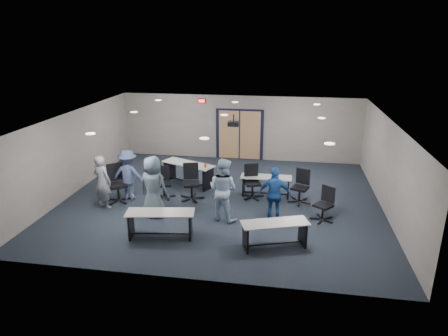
% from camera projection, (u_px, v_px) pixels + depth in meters
% --- Properties ---
extents(floor, '(10.00, 10.00, 0.00)m').
position_uv_depth(floor, '(222.00, 199.00, 12.97)').
color(floor, black).
rests_on(floor, ground).
extents(back_wall, '(10.00, 0.04, 2.70)m').
position_uv_depth(back_wall, '(240.00, 128.00, 16.74)').
color(back_wall, gray).
rests_on(back_wall, floor).
extents(front_wall, '(10.00, 0.04, 2.70)m').
position_uv_depth(front_wall, '(185.00, 223.00, 8.33)').
color(front_wall, gray).
rests_on(front_wall, floor).
extents(left_wall, '(0.04, 9.00, 2.70)m').
position_uv_depth(left_wall, '(74.00, 152.00, 13.31)').
color(left_wall, gray).
rests_on(left_wall, floor).
extents(right_wall, '(0.04, 9.00, 2.70)m').
position_uv_depth(right_wall, '(388.00, 168.00, 11.77)').
color(right_wall, gray).
rests_on(right_wall, floor).
extents(ceiling, '(10.00, 9.00, 0.04)m').
position_uv_depth(ceiling, '(222.00, 117.00, 12.11)').
color(ceiling, silver).
rests_on(ceiling, back_wall).
extents(double_door, '(2.00, 0.07, 2.20)m').
position_uv_depth(double_door, '(240.00, 135.00, 16.81)').
color(double_door, black).
rests_on(double_door, back_wall).
extents(exit_sign, '(0.32, 0.07, 0.18)m').
position_uv_depth(exit_sign, '(202.00, 101.00, 16.59)').
color(exit_sign, black).
rests_on(exit_sign, back_wall).
extents(ceiling_projector, '(0.35, 0.32, 0.37)m').
position_uv_depth(ceiling_projector, '(234.00, 124.00, 12.62)').
color(ceiling_projector, black).
rests_on(ceiling_projector, ceiling).
extents(ceiling_can_lights, '(6.24, 5.74, 0.02)m').
position_uv_depth(ceiling_can_lights, '(223.00, 117.00, 12.35)').
color(ceiling_can_lights, white).
rests_on(ceiling_can_lights, ceiling).
extents(table_front_left, '(1.84, 0.86, 0.72)m').
position_uv_depth(table_front_left, '(161.00, 220.00, 10.42)').
color(table_front_left, '#A4A29B').
rests_on(table_front_left, floor).
extents(table_front_right, '(1.76, 1.08, 0.68)m').
position_uv_depth(table_front_right, '(275.00, 230.00, 9.93)').
color(table_front_right, '#A4A29B').
rests_on(table_front_right, floor).
extents(table_back_left, '(2.04, 1.38, 0.92)m').
position_uv_depth(table_back_left, '(188.00, 170.00, 14.06)').
color(table_back_left, '#A4A29B').
rests_on(table_back_left, floor).
extents(table_back_right, '(1.65, 0.55, 0.92)m').
position_uv_depth(table_back_right, '(266.00, 182.00, 13.11)').
color(table_back_right, '#A4A29B').
rests_on(table_back_right, floor).
extents(chair_back_a, '(0.83, 0.83, 1.03)m').
position_uv_depth(chair_back_a, '(164.00, 183.00, 12.94)').
color(chair_back_a, black).
rests_on(chair_back_a, floor).
extents(chair_back_b, '(0.91, 0.91, 1.16)m').
position_uv_depth(chair_back_b, '(191.00, 182.00, 12.78)').
color(chair_back_b, black).
rests_on(chair_back_b, floor).
extents(chair_back_c, '(0.88, 0.88, 1.10)m').
position_uv_depth(chair_back_c, '(253.00, 182.00, 12.91)').
color(chair_back_c, black).
rests_on(chair_back_c, floor).
extents(chair_back_d, '(0.87, 0.87, 1.07)m').
position_uv_depth(chair_back_d, '(300.00, 187.00, 12.54)').
color(chair_back_d, black).
rests_on(chair_back_d, floor).
extents(chair_loose_left, '(1.06, 1.06, 1.20)m').
position_uv_depth(chair_loose_left, '(118.00, 184.00, 12.63)').
color(chair_loose_left, black).
rests_on(chair_loose_left, floor).
extents(chair_loose_right, '(0.88, 0.88, 1.00)m').
position_uv_depth(chair_loose_right, '(323.00, 204.00, 11.35)').
color(chair_loose_right, black).
rests_on(chair_loose_right, floor).
extents(person_gray, '(0.70, 0.56, 1.68)m').
position_uv_depth(person_gray, '(102.00, 182.00, 12.10)').
color(person_gray, gray).
rests_on(person_gray, floor).
extents(person_plaid, '(1.00, 0.76, 1.83)m').
position_uv_depth(person_plaid, '(153.00, 187.00, 11.51)').
color(person_plaid, '#4D5F6A').
rests_on(person_plaid, floor).
extents(person_lightblue, '(1.09, 0.99, 1.83)m').
position_uv_depth(person_lightblue, '(223.00, 189.00, 11.31)').
color(person_lightblue, '#ABC5E3').
rests_on(person_lightblue, floor).
extents(person_navy, '(0.95, 0.42, 1.61)m').
position_uv_depth(person_navy, '(275.00, 195.00, 11.24)').
color(person_navy, '#1A4490').
rests_on(person_navy, floor).
extents(person_back, '(1.09, 0.65, 1.66)m').
position_uv_depth(person_back, '(128.00, 175.00, 12.72)').
color(person_back, '#44527B').
rests_on(person_back, floor).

